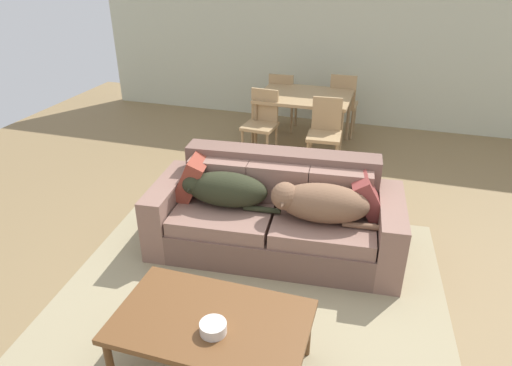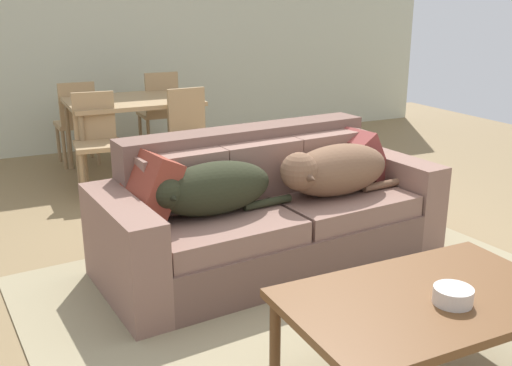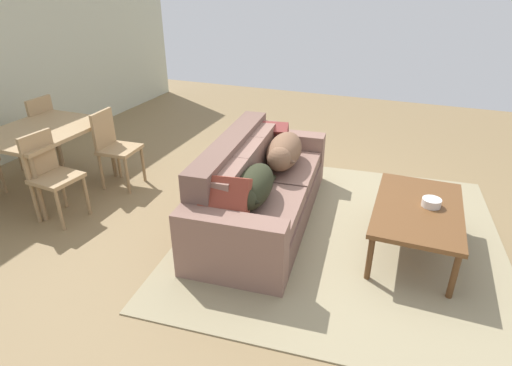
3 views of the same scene
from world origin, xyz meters
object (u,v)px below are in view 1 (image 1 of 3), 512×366
Objects in this scene: dining_table at (305,100)px; dining_chair_far_left at (282,99)px; dining_chair_near_right at (325,131)px; couch at (276,216)px; throw_pillow_by_left_arm at (193,177)px; bowl_on_coffee_table at (213,328)px; dog_on_left_cushion at (224,189)px; coffee_table at (211,324)px; throw_pillow_by_right_arm at (368,195)px; dining_chair_near_left at (262,121)px; dining_chair_far_right at (343,102)px; dog_on_right_cushion at (318,202)px.

dining_chair_far_left is (-0.45, 0.55, -0.19)m from dining_table.
couch is at bearing -98.23° from dining_chair_near_right.
throw_pillow_by_left_arm reaches higher than bowl_on_coffee_table.
dog_on_left_cushion is 1.45m from coffee_table.
dining_chair_near_left is at bearing 129.48° from throw_pillow_by_right_arm.
dining_chair_near_left reaches higher than dog_on_left_cushion.
bowl_on_coffee_table is 0.17× the size of dining_chair_far_right.
throw_pillow_by_right_arm is (1.22, 0.25, 0.01)m from dog_on_left_cushion.
dining_chair_near_right reaches higher than throw_pillow_by_right_arm.
throw_pillow_by_right_arm is 1.88m from bowl_on_coffee_table.
dining_table is (0.54, 2.46, 0.06)m from throw_pillow_by_left_arm.
dining_chair_near_right is at bearing 123.68° from dining_chair_far_left.
dining_chair_far_left is at bearing 104.12° from dog_on_right_cushion.
throw_pillow_by_left_arm is 1.09× the size of throw_pillow_by_right_arm.
throw_pillow_by_right_arm is at bearing 115.63° from dining_chair_far_left.
throw_pillow_by_right_arm is (0.38, 0.26, -0.01)m from dog_on_right_cushion.
couch is 6.18× the size of throw_pillow_by_right_arm.
throw_pillow_by_left_arm is at bearing 86.65° from dining_chair_far_left.
dining_chair_near_right is at bearing -58.35° from dining_table.
dining_chair_near_left is (-0.74, 3.52, 0.01)m from bowl_on_coffee_table.
couch is at bearing 101.51° from dining_chair_far_left.
dining_chair_far_left is (-0.83, 1.18, -0.02)m from dining_chair_near_right.
coffee_table is at bearing -116.08° from throw_pillow_by_right_arm.
dog_on_right_cushion is 0.78× the size of dining_table.
dining_chair_near_left is at bearing 92.14° from dog_on_left_cushion.
dog_on_left_cushion is 1.55m from bowl_on_coffee_table.
dining_chair_near_right is (-0.26, 1.96, -0.10)m from dog_on_right_cushion.
dining_table is at bearing 51.53° from dining_chair_far_right.
dog_on_left_cushion is (-0.44, -0.13, 0.27)m from couch.
dining_chair_near_right is 1.44m from dining_chair_far_left.
dining_chair_far_right reaches higher than dining_chair_near_left.
throw_pillow_by_right_arm is at bearing -45.73° from dining_chair_near_left.
throw_pillow_by_left_arm is (-0.35, 0.11, 0.02)m from dog_on_left_cushion.
dining_chair_far_left reaches higher than coffee_table.
dining_chair_near_left is (-0.69, 3.43, 0.09)m from coffee_table.
throw_pillow_by_left_arm is at bearing 157.12° from dog_on_left_cushion.
dining_chair_near_right reaches higher than dining_chair_far_left.
couch is 2.55× the size of dining_chair_near_right.
dog_on_right_cushion is 2.59× the size of throw_pillow_by_right_arm.
dog_on_right_cushion is 1.02× the size of dining_chair_far_right.
coffee_table is 1.37× the size of dining_chair_far_left.
throw_pillow_by_left_arm is at bearing -174.87° from throw_pillow_by_right_arm.
dining_table is at bearing 77.73° from throw_pillow_by_left_arm.
bowl_on_coffee_table is at bearing -113.29° from throw_pillow_by_right_arm.
couch is 2.45× the size of dining_chair_far_right.
dog_on_right_cushion is 1.43m from coffee_table.
dining_chair_far_right is at bearing 72.00° from throw_pillow_by_left_arm.
throw_pillow_by_right_arm is at bearing -73.13° from dining_chair_near_right.
bowl_on_coffee_table is 4.65m from dining_chair_far_left.
throw_pillow_by_right_arm is at bearing 66.71° from bowl_on_coffee_table.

